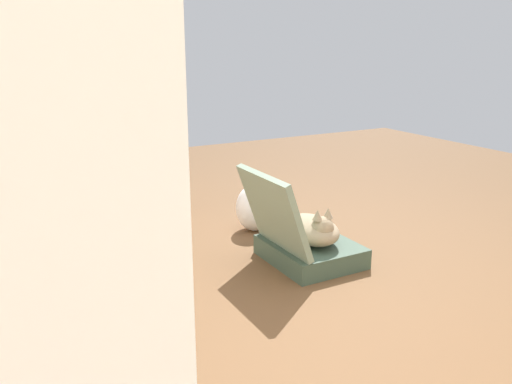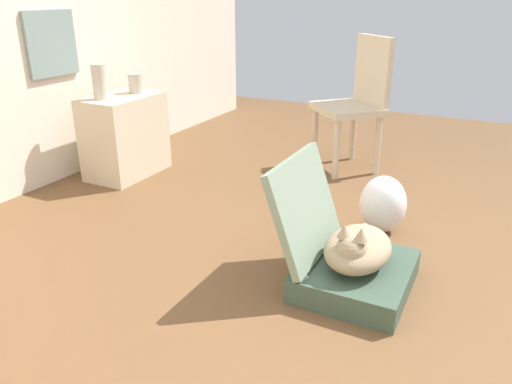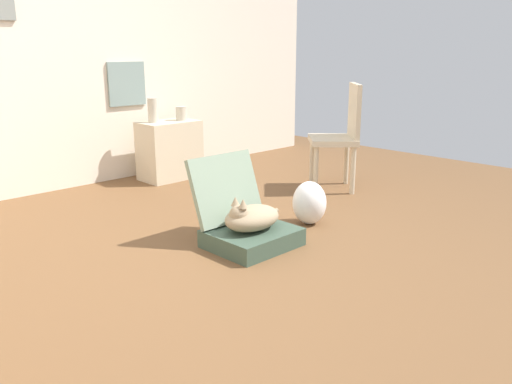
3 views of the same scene
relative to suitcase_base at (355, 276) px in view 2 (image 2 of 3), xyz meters
name	(u,v)px [view 2 (image 2 of 3)]	position (x,y,z in m)	size (l,w,h in m)	color
ground_plane	(326,313)	(-0.25, 0.05, -0.06)	(7.68, 7.68, 0.00)	brown
suitcase_base	(355,276)	(0.00, 0.00, 0.00)	(0.53, 0.46, 0.12)	#384C3D
suitcase_lid	(305,207)	(0.00, 0.25, 0.28)	(0.53, 0.46, 0.04)	gray
cat	(357,248)	(-0.01, 0.00, 0.14)	(0.48, 0.28, 0.23)	#998466
plastic_bag_white	(383,204)	(0.62, 0.04, 0.10)	(0.24, 0.25, 0.32)	white
side_table	(125,136)	(0.71, 1.90, 0.22)	(0.57, 0.35, 0.57)	beige
vase_tall	(100,82)	(0.57, 1.94, 0.62)	(0.10, 0.10, 0.23)	#B7AD99
vase_short	(136,83)	(0.85, 1.88, 0.57)	(0.11, 0.11, 0.13)	#B7AD99
chair	(357,99)	(1.58, 0.49, 0.46)	(0.61, 0.61, 0.95)	beige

